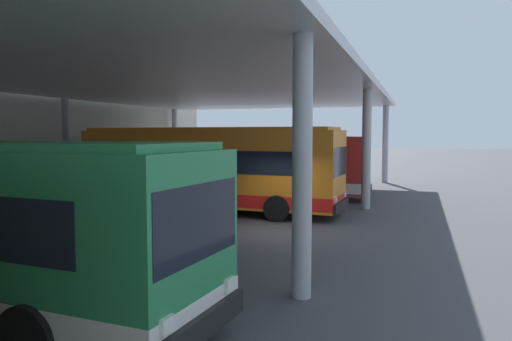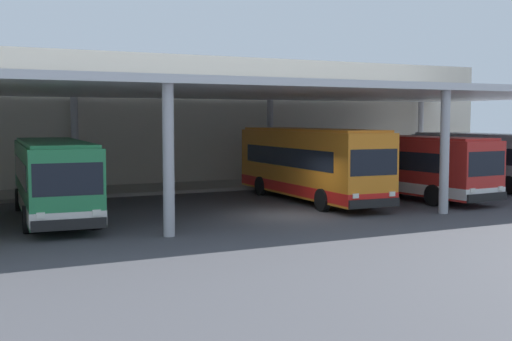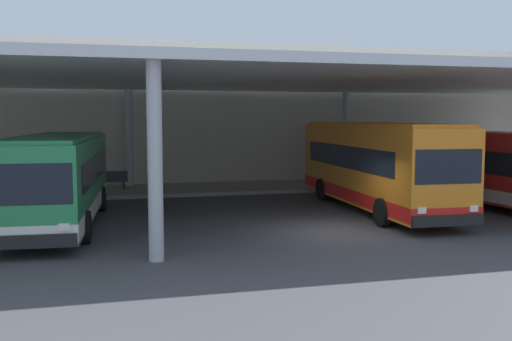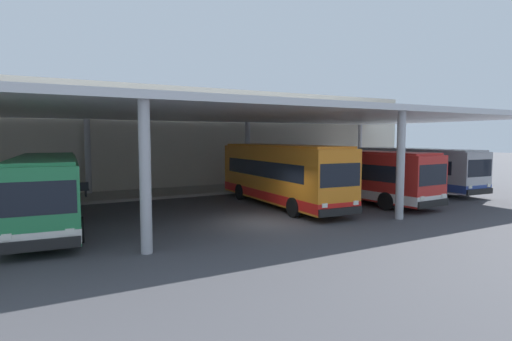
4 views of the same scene
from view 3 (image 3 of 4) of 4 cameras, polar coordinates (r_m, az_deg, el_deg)
name	(u,v)px [view 3 (image 3 of 4)]	position (r m, az deg, el deg)	size (l,w,h in m)	color
ground_plane	(336,231)	(19.52, 7.96, -5.96)	(200.00, 200.00, 0.00)	#47474C
platform_kerb	(251,187)	(30.55, -0.54, -1.67)	(42.00, 4.50, 0.18)	gray
station_building_facade	(237,114)	(33.49, -1.92, 5.61)	(48.00, 1.60, 7.96)	beige
canopy_shelter	(287,81)	(24.36, 3.08, 8.86)	(40.00, 17.00, 5.55)	silver
bus_second_bay	(58,179)	(21.24, -19.00, -0.77)	(3.27, 10.68, 3.17)	#28844C
bus_middle_bay	(375,165)	(23.99, 11.69, 0.51)	(3.06, 11.43, 3.57)	orange
bus_far_bay	(500,169)	(26.01, 23.03, 0.16)	(3.11, 10.65, 3.17)	red
bench_waiting	(109,180)	(29.64, -14.32, -0.94)	(1.80, 0.45, 0.92)	#383D47
trash_bin	(26,182)	(30.14, -21.85, -1.03)	(0.52, 0.52, 0.98)	#33383D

